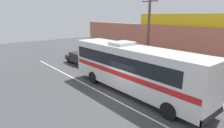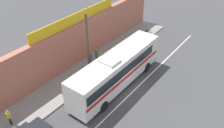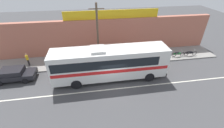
% 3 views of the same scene
% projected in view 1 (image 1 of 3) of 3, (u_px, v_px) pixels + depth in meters
% --- Properties ---
extents(ground_plane, '(70.00, 70.00, 0.00)m').
position_uv_depth(ground_plane, '(123.00, 96.00, 13.82)').
color(ground_plane, '#444447').
extents(sidewalk_slab, '(30.00, 3.60, 0.14)m').
position_uv_depth(sidewalk_slab, '(165.00, 80.00, 16.99)').
color(sidewalk_slab, gray).
rests_on(sidewalk_slab, ground_plane).
extents(storefront_facade, '(30.00, 0.70, 4.80)m').
position_uv_depth(storefront_facade, '(181.00, 52.00, 17.72)').
color(storefront_facade, '#B26651').
rests_on(storefront_facade, ground_plane).
extents(storefront_billboard, '(12.37, 0.12, 1.10)m').
position_uv_depth(storefront_billboard, '(195.00, 20.00, 16.17)').
color(storefront_billboard, gold).
rests_on(storefront_billboard, storefront_facade).
extents(road_center_stripe, '(30.00, 0.14, 0.01)m').
position_uv_depth(road_center_stripe, '(114.00, 99.00, 13.33)').
color(road_center_stripe, silver).
rests_on(road_center_stripe, ground_plane).
extents(intercity_bus, '(11.98, 2.61, 3.78)m').
position_uv_depth(intercity_bus, '(132.00, 66.00, 14.12)').
color(intercity_bus, silver).
rests_on(intercity_bus, ground_plane).
extents(parked_car, '(4.36, 1.87, 1.37)m').
position_uv_depth(parked_car, '(80.00, 58.00, 22.89)').
color(parked_car, black).
rests_on(parked_car, ground_plane).
extents(utility_pole, '(1.60, 0.22, 7.33)m').
position_uv_depth(utility_pole, '(148.00, 37.00, 16.01)').
color(utility_pole, brown).
rests_on(utility_pole, sidewalk_slab).
extents(pedestrian_by_curb, '(0.30, 0.48, 1.75)m').
position_uv_depth(pedestrian_by_curb, '(177.00, 71.00, 16.16)').
color(pedestrian_by_curb, navy).
rests_on(pedestrian_by_curb, sidewalk_slab).
extents(pedestrian_near_shop, '(0.30, 0.48, 1.57)m').
position_uv_depth(pedestrian_near_shop, '(189.00, 75.00, 15.41)').
color(pedestrian_near_shop, brown).
rests_on(pedestrian_near_shop, sidewalk_slab).
extents(pedestrian_far_right, '(0.30, 0.48, 1.60)m').
position_uv_depth(pedestrian_far_right, '(100.00, 53.00, 23.92)').
color(pedestrian_far_right, black).
rests_on(pedestrian_far_right, sidewalk_slab).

